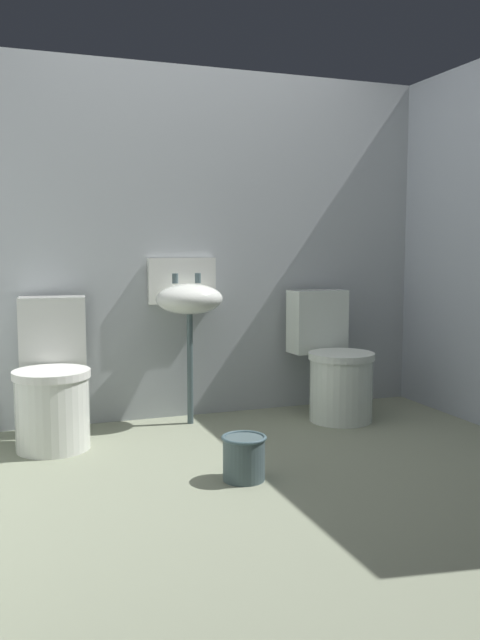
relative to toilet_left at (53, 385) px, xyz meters
The scene contains 6 objects.
ground_plane 1.28m from the toilet_left, 45.98° to the right, with size 3.50×2.87×0.08m, color gray.
wall_back 1.20m from the toilet_left, 25.09° to the left, with size 3.50×0.10×2.14m, color #9CA3A6.
toilet_left is the anchor object (origin of this frame).
toilet_right 1.68m from the toilet_left, ahead, with size 0.42×0.61×0.78m.
sink 0.93m from the toilet_left, 13.14° to the left, with size 0.42×0.35×0.99m.
bucket 1.18m from the toilet_left, 48.54° to the right, with size 0.21×0.21×0.21m.
Camera 1 is at (-1.11, -2.76, 1.06)m, focal length 37.65 mm.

